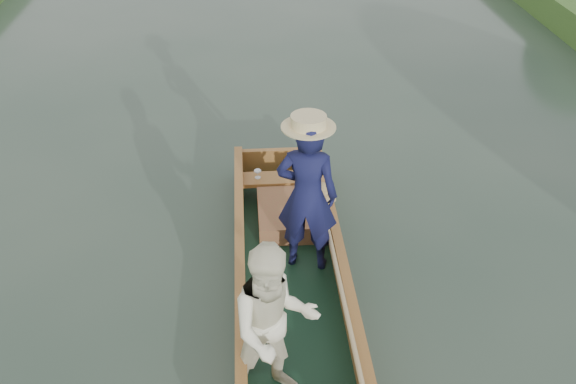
{
  "coord_description": "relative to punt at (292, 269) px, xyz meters",
  "views": [
    {
      "loc": [
        -0.38,
        -4.78,
        4.47
      ],
      "look_at": [
        0.0,
        0.6,
        0.95
      ],
      "focal_mm": 40.0,
      "sensor_mm": 36.0,
      "label": 1
    }
  ],
  "objects": [
    {
      "name": "punt",
      "position": [
        0.0,
        0.0,
        0.0
      ],
      "size": [
        1.25,
        5.0,
        1.8
      ],
      "color": "black",
      "rests_on": "ground"
    },
    {
      "name": "ground",
      "position": [
        0.02,
        0.13,
        -0.55
      ],
      "size": [
        120.0,
        120.0,
        0.0
      ],
      "primitive_type": "plane",
      "color": "#283D30",
      "rests_on": "ground"
    }
  ]
}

